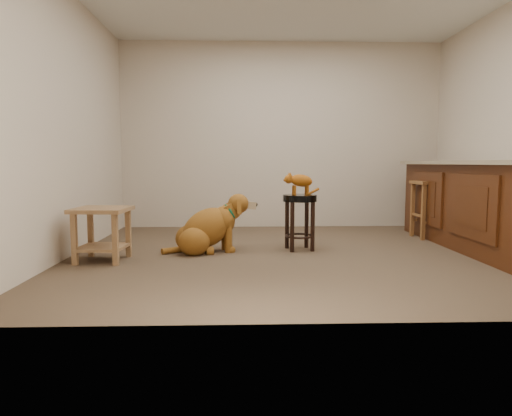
{
  "coord_description": "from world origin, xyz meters",
  "views": [
    {
      "loc": [
        -0.57,
        -4.51,
        0.92
      ],
      "look_at": [
        -0.42,
        0.18,
        0.45
      ],
      "focal_mm": 32.0,
      "sensor_mm": 36.0,
      "label": 1
    }
  ],
  "objects_px": {
    "padded_stool": "(300,211)",
    "golden_retriever": "(208,229)",
    "tabby_kitten": "(299,181)",
    "side_table": "(102,226)",
    "wood_stool": "(430,208)"
  },
  "relations": [
    {
      "from": "side_table",
      "to": "golden_retriever",
      "type": "height_order",
      "value": "golden_retriever"
    },
    {
      "from": "wood_stool",
      "to": "tabby_kitten",
      "type": "height_order",
      "value": "tabby_kitten"
    },
    {
      "from": "wood_stool",
      "to": "side_table",
      "type": "distance_m",
      "value": 3.79
    },
    {
      "from": "side_table",
      "to": "golden_retriever",
      "type": "bearing_deg",
      "value": 22.28
    },
    {
      "from": "padded_stool",
      "to": "wood_stool",
      "type": "height_order",
      "value": "wood_stool"
    },
    {
      "from": "golden_retriever",
      "to": "tabby_kitten",
      "type": "height_order",
      "value": "tabby_kitten"
    },
    {
      "from": "tabby_kitten",
      "to": "golden_retriever",
      "type": "bearing_deg",
      "value": 177.36
    },
    {
      "from": "padded_stool",
      "to": "golden_retriever",
      "type": "bearing_deg",
      "value": -174.28
    },
    {
      "from": "wood_stool",
      "to": "golden_retriever",
      "type": "xyz_separation_m",
      "value": [
        -2.64,
        -0.8,
        -0.12
      ]
    },
    {
      "from": "padded_stool",
      "to": "tabby_kitten",
      "type": "bearing_deg",
      "value": -177.33
    },
    {
      "from": "padded_stool",
      "to": "golden_retriever",
      "type": "distance_m",
      "value": 0.98
    },
    {
      "from": "padded_stool",
      "to": "golden_retriever",
      "type": "relative_size",
      "value": 0.59
    },
    {
      "from": "padded_stool",
      "to": "side_table",
      "type": "distance_m",
      "value": 1.97
    },
    {
      "from": "golden_retriever",
      "to": "tabby_kitten",
      "type": "bearing_deg",
      "value": -8.88
    },
    {
      "from": "wood_stool",
      "to": "tabby_kitten",
      "type": "bearing_deg",
      "value": -157.26
    }
  ]
}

